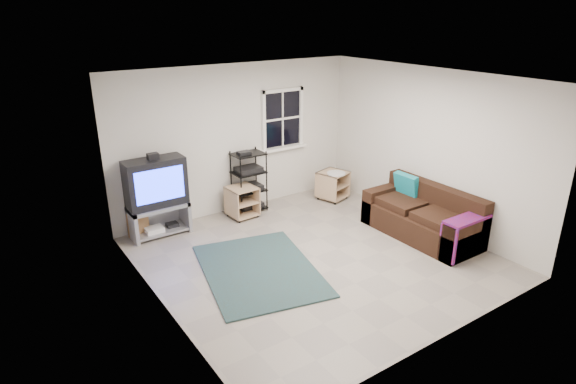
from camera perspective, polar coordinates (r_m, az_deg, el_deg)
room at (r=8.95m, az=-0.64°, el=8.21°), size 4.60×4.62×4.60m
tv_unit at (r=7.88m, az=-15.35°, el=0.14°), size 0.93×0.47×1.37m
av_rack at (r=8.64m, az=-4.64°, el=0.81°), size 0.56×0.41×1.12m
side_table_left at (r=8.48m, az=-5.59°, el=-1.00°), size 0.49×0.49×0.55m
side_table_right at (r=9.24m, az=5.18°, el=1.05°), size 0.61×0.61×0.57m
sofa at (r=8.02m, az=15.75°, el=-2.92°), size 0.85×1.92×0.88m
shag_rug at (r=6.85m, az=-3.41°, el=-9.19°), size 1.91×2.33×0.02m
paper_bag at (r=8.10m, az=-17.33°, el=-3.70°), size 0.33×0.27×0.41m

